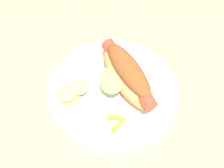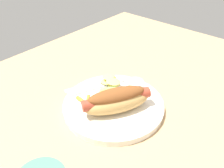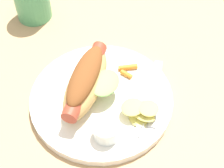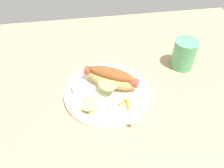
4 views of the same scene
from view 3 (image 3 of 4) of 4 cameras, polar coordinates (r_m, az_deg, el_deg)
The scene contains 8 objects.
ground_plane at distance 61.26cm, azimuth -2.63°, elevation -3.61°, with size 120.00×90.00×1.80cm, color tan.
plate at distance 60.12cm, azimuth -1.86°, elevation -2.32°, with size 25.31×25.31×1.60cm, color white.
hot_dog at distance 57.59cm, azimuth -4.43°, elevation 0.61°, with size 17.00×13.28×6.14cm.
sauce_ramekin at distance 53.79cm, azimuth -0.58°, elevation -7.86°, with size 4.21×4.21×2.78cm, color white.
fork at distance 59.31cm, azimuth 5.58°, elevation -2.07°, with size 15.17×7.53×0.40cm.
knife at distance 60.11cm, azimuth 7.41°, elevation -1.36°, with size 14.84×1.40×0.36cm, color silver.
chips_pile at distance 56.14cm, azimuth 5.02°, elevation -4.60°, with size 6.16×7.26×2.42cm.
carrot_garnish at distance 62.64cm, azimuth 2.64°, elevation 2.47°, with size 3.40×3.63×0.98cm.
Camera 3 is at (-34.85, 5.60, 49.17)cm, focal length 53.75 mm.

